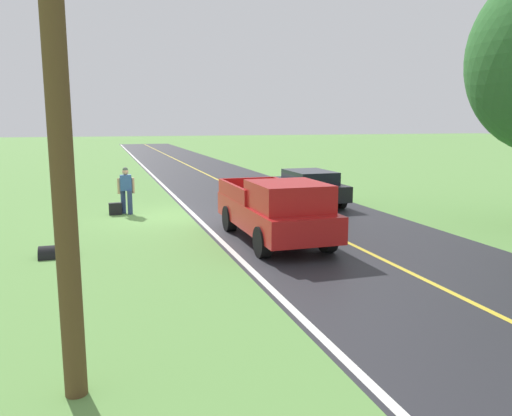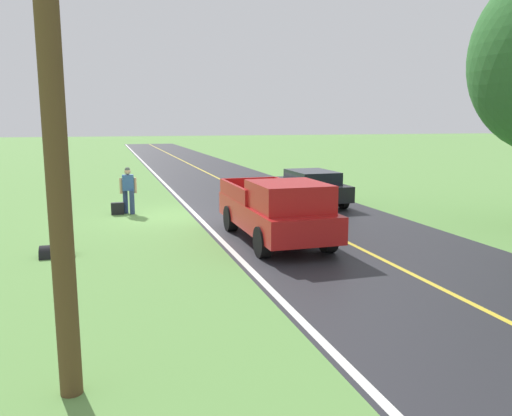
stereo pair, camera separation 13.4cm
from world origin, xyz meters
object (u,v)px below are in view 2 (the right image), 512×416
object	(u,v)px
utility_pole_roadside	(52,99)
hitchhiker_walking	(128,188)
pickup_truck_passing	(278,209)
sedan_near_oncoming	(310,186)
suitcase_carried	(118,209)

from	to	relation	value
utility_pole_roadside	hitchhiker_walking	bearing A→B (deg)	-95.96
pickup_truck_passing	utility_pole_roadside	bearing A→B (deg)	53.33
sedan_near_oncoming	utility_pole_roadside	size ratio (longest dim) A/B	0.60
hitchhiker_walking	suitcase_carried	xyz separation A→B (m)	(0.42, 0.09, -0.76)
suitcase_carried	pickup_truck_passing	xyz separation A→B (m)	(-4.26, 5.83, 0.74)
utility_pole_roadside	sedan_near_oncoming	bearing A→B (deg)	-123.86
hitchhiker_walking	suitcase_carried	world-z (taller)	hitchhiker_walking
pickup_truck_passing	utility_pole_roadside	size ratio (longest dim) A/B	0.74
hitchhiker_walking	suitcase_carried	bearing A→B (deg)	12.78
sedan_near_oncoming	suitcase_carried	bearing A→B (deg)	1.22
hitchhiker_walking	utility_pole_roadside	world-z (taller)	utility_pole_roadside
hitchhiker_walking	suitcase_carried	distance (m)	0.87
hitchhiker_walking	sedan_near_oncoming	xyz separation A→B (m)	(-7.35, -0.07, -0.23)
pickup_truck_passing	sedan_near_oncoming	distance (m)	6.96
pickup_truck_passing	hitchhiker_walking	bearing A→B (deg)	-57.08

